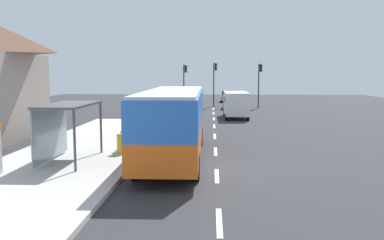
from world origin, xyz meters
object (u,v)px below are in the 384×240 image
recycling_bin_blue (125,141)px  recycling_bin_red (131,137)px  traffic_light_far_side (185,79)px  bus_shelter (62,117)px  traffic_light_near_side (260,79)px  recycling_bin_orange (128,139)px  sedan_near (232,102)px  white_van (236,103)px  traffic_light_median (215,78)px  bus (173,120)px  sedan_far (228,96)px  recycling_bin_yellow (122,143)px

recycling_bin_blue → recycling_bin_red: same height
traffic_light_far_side → bus_shelter: bearing=-96.2°
recycling_bin_blue → traffic_light_near_side: bearing=70.5°
recycling_bin_orange → sedan_near: bearing=75.8°
recycling_bin_red → white_van: bearing=67.4°
sedan_near → recycling_bin_orange: sedan_near is taller
traffic_light_median → bus_shelter: traffic_light_median is taller
bus → sedan_far: (4.01, 38.51, -1.05)m
bus → recycling_bin_blue: 2.98m
traffic_light_far_side → recycling_bin_blue: bearing=-92.2°
white_van → recycling_bin_yellow: white_van is taller
bus → recycling_bin_orange: 3.30m
bus → traffic_light_median: 30.23m
sedan_far → traffic_light_near_side: 10.80m
sedan_near → sedan_far: bearing=90.0°
recycling_bin_red → traffic_light_median: (4.60, 27.59, 2.79)m
recycling_bin_orange → recycling_bin_red: same height
sedan_far → recycling_bin_red: bearing=-100.2°
white_van → sedan_far: (0.10, 20.62, -0.55)m
traffic_light_median → bus_shelter: bearing=-102.2°
bus → white_van: (3.91, 17.90, -0.50)m
recycling_bin_blue → traffic_light_far_side: bearing=87.8°
bus_shelter → recycling_bin_blue: bearing=48.3°
recycling_bin_yellow → bus_shelter: (-2.21, -1.78, 1.44)m
recycling_bin_blue → bus_shelter: 3.62m
recycling_bin_yellow → traffic_light_far_side: (1.10, 28.89, 2.64)m
recycling_bin_red → traffic_light_median: size_ratio=0.18×
bus → recycling_bin_blue: (-2.49, 1.12, -1.19)m
white_van → traffic_light_median: (-1.80, 12.22, 2.11)m
traffic_light_far_side → white_van: bearing=-65.1°
white_van → recycling_bin_red: white_van is taller
recycling_bin_orange → white_van: bearing=68.3°
recycling_bin_red → traffic_light_near_side: bearing=69.5°
white_van → recycling_bin_blue: bearing=-110.9°
bus → traffic_light_median: bearing=86.0°
sedan_far → traffic_light_near_side: size_ratio=0.89×
bus → traffic_light_near_side: 29.45m
recycling_bin_yellow → bus: bearing=-9.6°
bus_shelter → recycling_bin_red: bearing=60.3°
sedan_near → traffic_light_far_side: traffic_light_far_side is taller
recycling_bin_blue → bus_shelter: bearing=-131.7°
sedan_far → traffic_light_far_side: 10.96m
recycling_bin_blue → traffic_light_median: size_ratio=0.18×
traffic_light_far_side → bus: bearing=-87.3°
traffic_light_far_side → bus_shelter: size_ratio=1.24×
sedan_far → recycling_bin_red: size_ratio=4.69×
traffic_light_median → recycling_bin_red: bearing=-99.5°
white_van → sedan_near: (0.10, 9.69, -0.55)m
bus_shelter → sedan_far: bearing=77.7°
recycling_bin_yellow → traffic_light_far_side: size_ratio=0.19×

